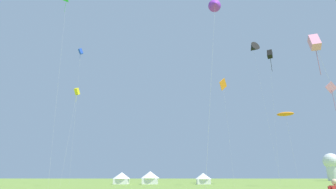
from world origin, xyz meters
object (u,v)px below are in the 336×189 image
festival_tent_center (122,178)px  kite_green_delta (66,0)px  kite_black_box (270,54)px  kite_orange_parafoil (285,114)px  kite_pink_box (314,43)px  festival_tent_left (150,177)px  kite_orange_diamond (223,85)px  kite_black_delta (253,48)px  kite_blue_box (81,52)px  kite_yellow_box (77,92)px  kite_pink_diamond (332,89)px  festival_tent_right (203,178)px  kite_purple_delta (215,4)px  observatory_dome (332,165)px

festival_tent_center → kite_green_delta: bearing=-108.3°
kite_black_box → kite_orange_parafoil: (-1.72, -7.31, -16.50)m
kite_pink_box → festival_tent_left: size_ratio=3.47×
kite_orange_diamond → kite_orange_parafoil: 13.46m
kite_black_box → festival_tent_center: kite_black_box is taller
kite_black_delta → kite_orange_parafoil: kite_black_delta is taller
kite_blue_box → festival_tent_left: kite_blue_box is taller
kite_black_box → kite_black_delta: 9.26m
kite_black_box → kite_pink_box: size_ratio=2.00×
kite_yellow_box → kite_black_delta: size_ratio=0.50×
kite_orange_diamond → festival_tent_left: size_ratio=4.93×
kite_pink_diamond → kite_blue_box: bearing=163.6°
festival_tent_center → festival_tent_right: (19.32, 0.00, -0.10)m
kite_green_delta → kite_blue_box: bearing=102.2°
kite_blue_box → kite_green_delta: bearing=-77.8°
kite_purple_delta → kite_blue_box: size_ratio=0.64×
kite_black_box → kite_blue_box: kite_blue_box is taller
kite_pink_diamond → kite_orange_parafoil: kite_pink_diamond is taller
festival_tent_right → observatory_dome: observatory_dome is taller
kite_pink_box → kite_green_delta: bearing=154.0°
kite_purple_delta → observatory_dome: size_ratio=2.03×
kite_pink_diamond → festival_tent_right: kite_pink_diamond is taller
kite_black_box → kite_blue_box: bearing=174.6°
kite_black_box → kite_pink_diamond: kite_black_box is taller
kite_black_delta → kite_blue_box: bearing=-176.6°
kite_blue_box → kite_yellow_box: bearing=-67.1°
kite_yellow_box → kite_pink_diamond: bearing=-3.1°
kite_green_delta → festival_tent_center: 40.30m
kite_purple_delta → kite_black_box: 36.52m
kite_black_box → festival_tent_left: kite_black_box is taller
kite_yellow_box → festival_tent_center: bearing=67.9°
kite_blue_box → festival_tent_right: (31.43, 3.00, -31.75)m
kite_green_delta → festival_tent_center: size_ratio=8.37×
kite_orange_diamond → kite_orange_parafoil: kite_orange_diamond is taller
kite_orange_diamond → festival_tent_right: (-3.79, 11.53, -19.10)m
kite_orange_diamond → kite_pink_box: 29.30m
festival_tent_center → observatory_dome: observatory_dome is taller
observatory_dome → kite_yellow_box: bearing=-143.7°
kite_orange_parafoil → kite_purple_delta: bearing=-126.0°
kite_yellow_box → festival_tent_left: 26.32m
kite_yellow_box → kite_blue_box: kite_blue_box is taller
kite_orange_parafoil → kite_blue_box: size_ratio=0.40×
kite_blue_box → festival_tent_left: bearing=9.0°
kite_orange_parafoil → festival_tent_left: size_ratio=3.07×
kite_blue_box → festival_tent_left: 36.88m
kite_orange_parafoil → kite_blue_box: (-46.07, 11.80, 19.92)m
kite_orange_parafoil → festival_tent_right: kite_orange_parafoil is taller
kite_purple_delta → kite_black_box: bearing=58.7°
festival_tent_left → observatory_dome: observatory_dome is taller
observatory_dome → kite_pink_box: bearing=-120.7°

